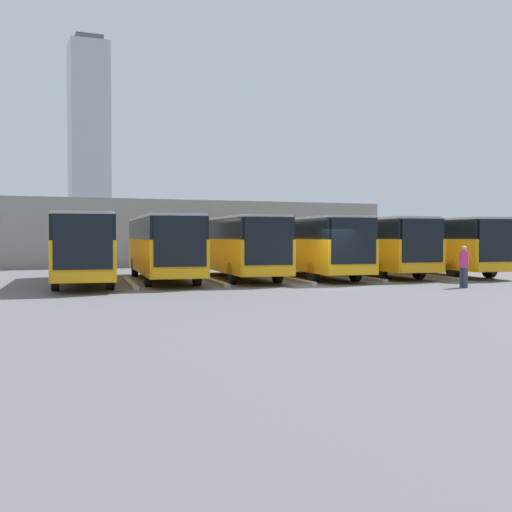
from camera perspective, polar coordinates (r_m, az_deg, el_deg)
The scene contains 15 objects.
ground_plane at distance 28.16m, azimuth 6.59°, elevation -2.70°, with size 600.00×600.00×0.00m, color #5B5B60.
bus_0 at distance 38.04m, azimuth 15.62°, elevation 1.07°, with size 3.83×11.85×3.14m.
curb_divider_0 at distance 35.54m, azimuth 14.81°, elevation -1.70°, with size 0.24×7.05×0.15m, color #9E9E99.
bus_1 at distance 36.37m, azimuth 10.05°, elevation 1.08°, with size 3.83×11.85×3.14m.
curb_divider_1 at distance 33.94m, azimuth 8.79°, elevation -1.82°, with size 0.24×7.05×0.15m, color #9E9E99.
bus_2 at distance 34.17m, azimuth 4.75°, elevation 1.05°, with size 3.83×11.85×3.14m.
curb_divider_2 at distance 31.83m, azimuth 3.00°, elevation -2.04°, with size 0.24×7.05×0.15m, color #9E9E99.
bus_3 at distance 33.01m, azimuth -1.70°, elevation 1.03°, with size 3.83×11.85×3.14m.
curb_divider_3 at distance 30.81m, azimuth -3.99°, elevation -2.17°, with size 0.24×7.05×0.15m, color #9E9E99.
bus_4 at distance 31.80m, azimuth -8.30°, elevation 0.99°, with size 3.83×11.85×3.14m.
curb_divider_4 at distance 29.77m, azimuth -11.15°, elevation -2.34°, with size 0.24×7.05×0.15m, color #9E9E99.
bus_5 at distance 30.33m, azimuth -15.15°, elevation 0.90°, with size 3.83×11.85×3.14m.
pedestrian at distance 28.57m, azimuth 17.99°, elevation -0.79°, with size 0.40×0.42×1.78m.
station_building at distance 53.02m, azimuth -7.44°, elevation 2.03°, with size 30.96×15.80×4.83m.
office_tower at distance 256.60m, azimuth -14.62°, elevation 9.83°, with size 14.48×14.48×77.91m.
Camera 1 is at (13.54, 24.59, 2.20)m, focal length 45.00 mm.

